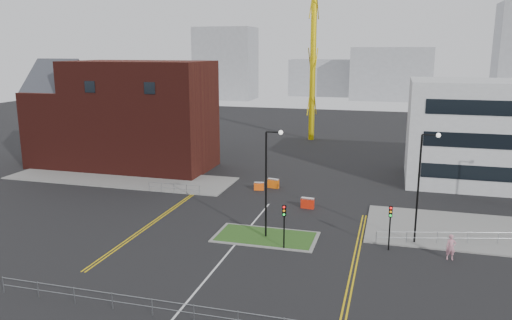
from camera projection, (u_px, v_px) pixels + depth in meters
The scene contains 25 objects.
ground at pixel (210, 275), 34.96m from camera, with size 200.00×200.00×0.00m, color black.
pavement_left at pixel (120, 178), 60.88m from camera, with size 28.00×8.00×0.12m, color slate.
pavement_right at pixel (511, 235), 42.32m from camera, with size 24.00×10.00×0.12m, color slate.
island_kerb at pixel (266, 237), 41.94m from camera, with size 8.60×4.60×0.08m, color slate.
grass_island at pixel (266, 237), 41.94m from camera, with size 8.00×4.00×0.12m, color #234717.
brick_building at pixel (121, 116), 65.82m from camera, with size 24.20×10.07×14.24m.
streetlamp_island at pixel (269, 175), 40.71m from camera, with size 1.46×0.36×9.18m.
streetlamp_right_near at pixel (422, 179), 39.44m from camera, with size 1.46×0.36×9.18m.
traffic_light_island at pixel (284, 218), 38.97m from camera, with size 0.28×0.33×3.65m.
traffic_light_right at pixel (390, 219), 38.74m from camera, with size 0.28×0.33×3.65m.
railing_front at pixel (173, 306), 29.15m from camera, with size 24.05×0.05×1.10m.
railing_left at pixel (174, 187), 54.60m from camera, with size 6.05×0.05×1.10m.
railing_right at pixel (498, 236), 40.21m from camera, with size 19.05×5.05×1.10m.
centre_line at pixel (219, 263), 36.84m from camera, with size 0.15×30.00×0.01m, color silver.
yellow_left_a at pixel (158, 218), 46.72m from camera, with size 0.12×24.00×0.01m, color gold.
yellow_left_b at pixel (161, 218), 46.64m from camera, with size 0.12×24.00×0.01m, color gold.
yellow_right_a at pixel (354, 256), 38.10m from camera, with size 0.12×20.00×0.01m, color gold.
yellow_right_b at pixel (358, 257), 38.02m from camera, with size 0.12×20.00×0.01m, color gold.
skyline_a at pixel (226, 64), 155.86m from camera, with size 18.00×12.00×22.00m, color gray.
skyline_b at pixel (391, 74), 152.77m from camera, with size 24.00×12.00×16.00m, color gray.
skyline_d at pixel (336, 78), 167.33m from camera, with size 30.00×12.00×12.00m, color gray.
pedestrian at pixel (451, 247), 37.35m from camera, with size 0.72×0.47×1.97m, color pink.
barrier_left at pixel (273, 183), 56.72m from camera, with size 1.34×0.68×1.08m.
barrier_mid at pixel (259, 186), 55.86m from camera, with size 1.14×0.57×0.92m.
barrier_right at pixel (308, 203), 49.48m from camera, with size 1.32×0.56×1.08m.
Camera 1 is at (11.85, -30.28, 15.51)m, focal length 35.00 mm.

